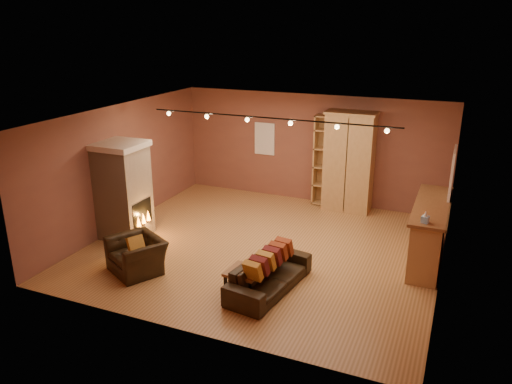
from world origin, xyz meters
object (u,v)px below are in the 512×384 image
at_px(fireplace, 124,190).
at_px(bar_counter, 429,232).
at_px(armoire, 349,162).
at_px(loveseat, 269,269).
at_px(armchair, 136,250).
at_px(bookcase, 333,160).
at_px(coffee_table, 244,274).

relative_size(fireplace, bar_counter, 0.85).
xyz_separation_m(armoire, loveseat, (-0.33, -4.49, -0.85)).
height_order(bar_counter, armchair, bar_counter).
distance_m(bookcase, loveseat, 4.75).
distance_m(fireplace, armchair, 1.88).
bearing_deg(bar_counter, armoire, 134.30).
bearing_deg(bar_counter, armchair, -152.31).
xyz_separation_m(fireplace, armoire, (4.11, 3.53, 0.19)).
distance_m(bookcase, coffee_table, 5.05).
height_order(armoire, bar_counter, armoire).
height_order(bookcase, coffee_table, bookcase).
height_order(fireplace, bar_counter, fireplace).
bearing_deg(armchair, coffee_table, 30.05).
height_order(fireplace, armchair, fireplace).
bearing_deg(armchair, bookcase, 92.81).
bearing_deg(armoire, armchair, -120.95).
bearing_deg(loveseat, bar_counter, -38.62).
xyz_separation_m(bookcase, coffee_table, (-0.24, -4.98, -0.81)).
xyz_separation_m(fireplace, coffee_table, (3.42, -1.25, -0.69)).
bearing_deg(armoire, coffee_table, -98.11).
distance_m(armchair, coffee_table, 2.22).
height_order(bookcase, loveseat, bookcase).
relative_size(armoire, bar_counter, 1.00).
bearing_deg(loveseat, fireplace, 84.12).
relative_size(bar_counter, loveseat, 1.25).
relative_size(bar_counter, coffee_table, 4.05).
xyz_separation_m(bookcase, loveseat, (0.11, -4.69, -0.79)).
relative_size(fireplace, armoire, 0.85).
xyz_separation_m(bookcase, armchair, (-2.45, -5.02, -0.74)).
relative_size(fireplace, coffee_table, 3.46).
bearing_deg(fireplace, coffee_table, -20.05).
bearing_deg(fireplace, bar_counter, 12.15).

